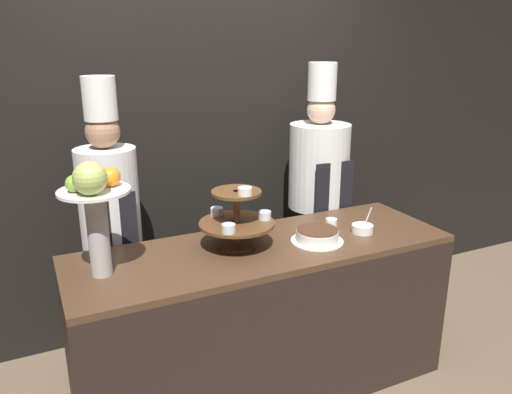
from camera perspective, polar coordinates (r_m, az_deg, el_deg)
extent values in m
cube|color=black|center=(3.45, -6.14, 7.66)|extent=(10.00, 0.06, 2.80)
cube|color=black|center=(2.96, 0.86, -14.00)|extent=(2.11, 0.69, 0.87)
cube|color=#4C3321|center=(2.75, 0.90, -5.89)|extent=(2.11, 0.69, 0.03)
cylinder|color=brown|center=(2.71, -2.18, -5.64)|extent=(0.18, 0.18, 0.02)
cylinder|color=brown|center=(2.66, -2.22, -2.61)|extent=(0.04, 0.04, 0.32)
cylinder|color=brown|center=(2.66, -2.21, -3.04)|extent=(0.41, 0.41, 0.02)
cylinder|color=brown|center=(2.61, -2.25, 0.54)|extent=(0.26, 0.26, 0.02)
cylinder|color=silver|center=(2.51, -3.16, -3.60)|extent=(0.07, 0.07, 0.04)
cylinder|color=beige|center=(2.52, -3.15, -3.74)|extent=(0.06, 0.06, 0.03)
cylinder|color=silver|center=(2.69, 1.00, -2.10)|extent=(0.07, 0.07, 0.04)
cylinder|color=red|center=(2.70, 1.00, -2.24)|extent=(0.06, 0.06, 0.03)
cylinder|color=silver|center=(2.76, -4.50, -1.67)|extent=(0.07, 0.07, 0.04)
cylinder|color=gold|center=(2.76, -4.50, -1.80)|extent=(0.06, 0.06, 0.03)
cylinder|color=white|center=(2.53, -1.28, 0.67)|extent=(0.07, 0.07, 0.04)
cylinder|color=#B2ADA8|center=(2.45, -17.57, -4.10)|extent=(0.10, 0.10, 0.41)
cylinder|color=white|center=(2.38, -18.03, 0.65)|extent=(0.33, 0.33, 0.01)
sphere|color=orange|center=(2.40, -16.31, 2.23)|extent=(0.09, 0.09, 0.09)
sphere|color=red|center=(2.45, -18.66, 2.20)|extent=(0.08, 0.08, 0.08)
sphere|color=#84B742|center=(2.36, -20.08, 1.44)|extent=(0.08, 0.08, 0.08)
sphere|color=#ADC160|center=(2.28, -18.47, 2.04)|extent=(0.15, 0.15, 0.15)
cylinder|color=white|center=(2.81, 6.99, -5.01)|extent=(0.29, 0.29, 0.01)
cylinder|color=white|center=(2.80, 7.01, -4.36)|extent=(0.23, 0.23, 0.06)
cylinder|color=#472819|center=(2.79, 7.04, -3.72)|extent=(0.23, 0.23, 0.01)
cylinder|color=white|center=(3.01, 8.59, -3.02)|extent=(0.07, 0.07, 0.06)
cylinder|color=white|center=(2.98, 12.06, -3.56)|extent=(0.12, 0.12, 0.05)
cylinder|color=#BCBCC1|center=(2.98, 12.67, -2.22)|extent=(0.05, 0.01, 0.11)
cube|color=#38332D|center=(3.25, -15.41, -12.00)|extent=(0.26, 0.14, 0.83)
cylinder|color=silver|center=(2.98, -16.48, -0.09)|extent=(0.34, 0.34, 0.58)
cube|color=black|center=(2.86, -15.74, -3.18)|extent=(0.24, 0.01, 0.37)
sphere|color=#A37556|center=(2.89, -17.13, 7.17)|extent=(0.19, 0.19, 0.19)
cylinder|color=white|center=(2.87, -17.45, 10.71)|extent=(0.18, 0.18, 0.24)
cube|color=black|center=(3.70, 6.79, -7.41)|extent=(0.31, 0.17, 0.87)
cylinder|color=silver|center=(3.46, 7.21, 3.52)|extent=(0.41, 0.41, 0.58)
cube|color=black|center=(3.33, 8.94, 0.84)|extent=(0.29, 0.01, 0.37)
sphere|color=#DBB28E|center=(3.39, 7.46, 9.85)|extent=(0.19, 0.19, 0.19)
cylinder|color=white|center=(3.37, 7.58, 12.96)|extent=(0.19, 0.19, 0.25)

